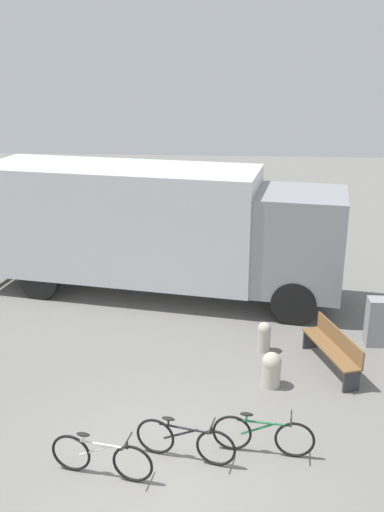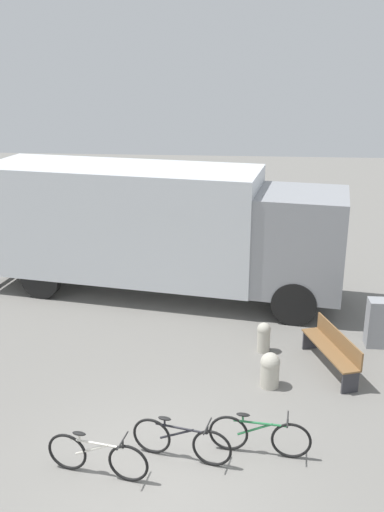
{
  "view_description": "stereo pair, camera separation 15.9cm",
  "coord_description": "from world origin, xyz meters",
  "px_view_note": "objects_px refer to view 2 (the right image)",
  "views": [
    {
      "loc": [
        0.96,
        -7.24,
        6.11
      ],
      "look_at": [
        0.1,
        4.89,
        1.85
      ],
      "focal_mm": 40.0,
      "sensor_mm": 36.0,
      "label": 1
    },
    {
      "loc": [
        1.11,
        -7.23,
        6.11
      ],
      "look_at": [
        0.1,
        4.89,
        1.85
      ],
      "focal_mm": 40.0,
      "sensor_mm": 36.0,
      "label": 2
    }
  ],
  "objects_px": {
    "park_bench": "(333,348)",
    "bicycle_middle": "(181,441)",
    "delivery_truck": "(156,225)",
    "bicycle_far": "(259,436)",
    "utility_box": "(378,323)",
    "bollard_near_bench": "(270,369)",
    "bollard_far_bench": "(264,336)",
    "bicycle_near": "(97,456)"
  },
  "relations": [
    {
      "from": "bicycle_near",
      "to": "bicycle_middle",
      "type": "relative_size",
      "value": 1.01
    },
    {
      "from": "bollard_near_bench",
      "to": "utility_box",
      "type": "height_order",
      "value": "utility_box"
    },
    {
      "from": "bicycle_middle",
      "to": "bollard_near_bench",
      "type": "distance_m",
      "value": 2.74
    },
    {
      "from": "park_bench",
      "to": "utility_box",
      "type": "distance_m",
      "value": 1.6
    },
    {
      "from": "delivery_truck",
      "to": "bicycle_far",
      "type": "height_order",
      "value": "delivery_truck"
    },
    {
      "from": "delivery_truck",
      "to": "park_bench",
      "type": "distance_m",
      "value": 5.75
    },
    {
      "from": "bicycle_middle",
      "to": "utility_box",
      "type": "bearing_deg",
      "value": 59.12
    },
    {
      "from": "bollard_far_bench",
      "to": "bicycle_middle",
      "type": "bearing_deg",
      "value": -111.24
    },
    {
      "from": "bicycle_far",
      "to": "bicycle_near",
      "type": "bearing_deg",
      "value": -157.79
    },
    {
      "from": "utility_box",
      "to": "bicycle_middle",
      "type": "bearing_deg",
      "value": -133.52
    },
    {
      "from": "delivery_truck",
      "to": "bicycle_near",
      "type": "xyz_separation_m",
      "value": [
        0.1,
        -7.23,
        -1.57
      ]
    },
    {
      "from": "bicycle_near",
      "to": "bicycle_far",
      "type": "bearing_deg",
      "value": 26.16
    },
    {
      "from": "bicycle_near",
      "to": "delivery_truck",
      "type": "bearing_deg",
      "value": 100.96
    },
    {
      "from": "park_bench",
      "to": "bicycle_far",
      "type": "relative_size",
      "value": 1.17
    },
    {
      "from": "park_bench",
      "to": "bicycle_middle",
      "type": "xyz_separation_m",
      "value": [
        -2.82,
        -3.05,
        -0.13
      ]
    },
    {
      "from": "bicycle_near",
      "to": "bollard_near_bench",
      "type": "relative_size",
      "value": 2.29
    },
    {
      "from": "bicycle_middle",
      "to": "bollard_far_bench",
      "type": "distance_m",
      "value": 3.96
    },
    {
      "from": "bicycle_near",
      "to": "utility_box",
      "type": "distance_m",
      "value": 6.98
    },
    {
      "from": "bollard_near_bench",
      "to": "bollard_far_bench",
      "type": "distance_m",
      "value": 1.4
    },
    {
      "from": "bicycle_near",
      "to": "bicycle_middle",
      "type": "distance_m",
      "value": 1.33
    },
    {
      "from": "delivery_truck",
      "to": "bicycle_near",
      "type": "relative_size",
      "value": 5.93
    },
    {
      "from": "bicycle_middle",
      "to": "bollard_near_bench",
      "type": "bearing_deg",
      "value": 69.29
    },
    {
      "from": "bicycle_near",
      "to": "park_bench",
      "type": "bearing_deg",
      "value": 51.22
    },
    {
      "from": "bicycle_far",
      "to": "utility_box",
      "type": "bearing_deg",
      "value": 61.63
    },
    {
      "from": "bicycle_middle",
      "to": "utility_box",
      "type": "height_order",
      "value": "utility_box"
    },
    {
      "from": "bicycle_near",
      "to": "bicycle_far",
      "type": "distance_m",
      "value": 2.58
    },
    {
      "from": "bollard_near_bench",
      "to": "bicycle_middle",
      "type": "bearing_deg",
      "value": -123.35
    },
    {
      "from": "park_bench",
      "to": "bicycle_near",
      "type": "bearing_deg",
      "value": 112.87
    },
    {
      "from": "bicycle_far",
      "to": "bollard_far_bench",
      "type": "height_order",
      "value": "bicycle_far"
    },
    {
      "from": "delivery_truck",
      "to": "park_bench",
      "type": "bearing_deg",
      "value": -32.48
    },
    {
      "from": "bollard_near_bench",
      "to": "utility_box",
      "type": "distance_m",
      "value": 3.1
    },
    {
      "from": "bicycle_middle",
      "to": "bicycle_far",
      "type": "height_order",
      "value": "same"
    },
    {
      "from": "delivery_truck",
      "to": "utility_box",
      "type": "relative_size",
      "value": 8.86
    },
    {
      "from": "bicycle_far",
      "to": "bollard_near_bench",
      "type": "distance_m",
      "value": 2.07
    },
    {
      "from": "bollard_near_bench",
      "to": "bicycle_near",
      "type": "bearing_deg",
      "value": -134.85
    },
    {
      "from": "park_bench",
      "to": "bollard_far_bench",
      "type": "relative_size",
      "value": 2.86
    },
    {
      "from": "delivery_truck",
      "to": "bicycle_far",
      "type": "bearing_deg",
      "value": -59.19
    },
    {
      "from": "bicycle_far",
      "to": "bollard_near_bench",
      "type": "xyz_separation_m",
      "value": [
        0.26,
        2.05,
        0.03
      ]
    },
    {
      "from": "bicycle_near",
      "to": "bollard_near_bench",
      "type": "distance_m",
      "value": 3.89
    },
    {
      "from": "bollard_near_bench",
      "to": "bollard_far_bench",
      "type": "xyz_separation_m",
      "value": [
        -0.07,
        1.4,
        -0.01
      ]
    },
    {
      "from": "delivery_truck",
      "to": "bicycle_far",
      "type": "relative_size",
      "value": 5.88
    },
    {
      "from": "bicycle_near",
      "to": "bollard_far_bench",
      "type": "distance_m",
      "value": 4.95
    }
  ]
}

